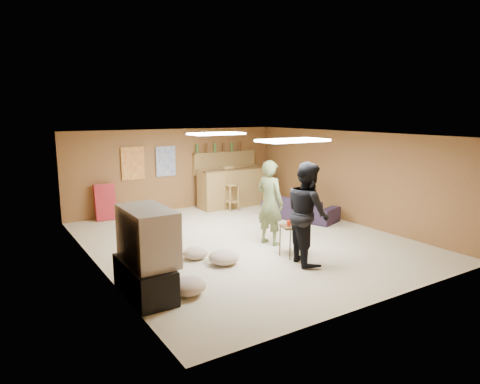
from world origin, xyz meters
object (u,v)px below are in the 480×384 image
tv_body (147,235)px  person_olive (270,203)px  bar_counter (233,187)px  person_black (307,213)px  sofa (300,208)px  tray_table (293,241)px

tv_body → person_olive: (2.95, 1.05, -0.04)m
tv_body → bar_counter: tv_body is taller
person_olive → person_black: bearing=160.8°
bar_counter → sofa: size_ratio=1.06×
sofa → tray_table: size_ratio=3.23×
person_olive → bar_counter: bearing=-34.4°
tv_body → bar_counter: size_ratio=0.55×
person_olive → sofa: person_olive is taller
sofa → tray_table: tray_table is taller
person_black → tv_body: bearing=102.5°
bar_counter → sofa: (0.67, -2.12, -0.27)m
tv_body → person_black: bearing=-3.9°
person_olive → tray_table: bearing=160.5°
person_black → sofa: 3.26m
tv_body → bar_counter: bearing=47.0°
bar_counter → tray_table: 4.44m
bar_counter → person_black: (-1.29, -4.64, 0.36)m
bar_counter → sofa: bar_counter is taller
tv_body → sofa: bearing=25.8°
bar_counter → tray_table: bearing=-106.6°
bar_counter → person_olive: bearing=-109.4°
sofa → tray_table: bearing=118.2°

